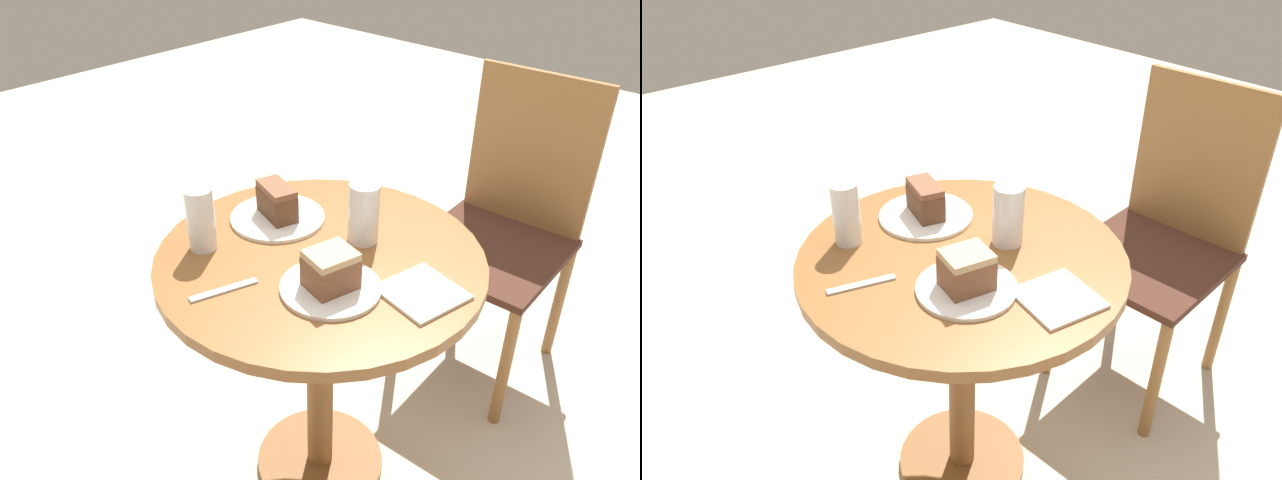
{
  "view_description": "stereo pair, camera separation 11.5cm",
  "coord_description": "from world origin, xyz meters",
  "views": [
    {
      "loc": [
        0.83,
        -0.89,
        1.56
      ],
      "look_at": [
        0.0,
        0.0,
        0.79
      ],
      "focal_mm": 35.0,
      "sensor_mm": 36.0,
      "label": 1
    },
    {
      "loc": [
        0.91,
        -0.81,
        1.56
      ],
      "look_at": [
        0.0,
        0.0,
        0.79
      ],
      "focal_mm": 35.0,
      "sensor_mm": 36.0,
      "label": 2
    }
  ],
  "objects": [
    {
      "name": "glass_lemonade",
      "position": [
        0.03,
        0.12,
        0.81
      ],
      "size": [
        0.07,
        0.07,
        0.15
      ],
      "color": "beige",
      "rests_on": "table"
    },
    {
      "name": "table",
      "position": [
        0.0,
        0.0,
        0.58
      ],
      "size": [
        0.78,
        0.78,
        0.75
      ],
      "color": "brown",
      "rests_on": "ground_plane"
    },
    {
      "name": "cake_slice_far",
      "position": [
        0.11,
        -0.08,
        0.8
      ],
      "size": [
        0.11,
        0.12,
        0.09
      ],
      "rotation": [
        0.0,
        0.0,
        2.91
      ],
      "color": "brown",
      "rests_on": "plate_far"
    },
    {
      "name": "napkin_stack",
      "position": [
        0.26,
        0.04,
        0.75
      ],
      "size": [
        0.18,
        0.18,
        0.01
      ],
      "rotation": [
        0.0,
        0.0,
        -0.2
      ],
      "color": "silver",
      "rests_on": "table"
    },
    {
      "name": "chair",
      "position": [
        0.09,
        0.78,
        0.51
      ],
      "size": [
        0.46,
        0.49,
        0.99
      ],
      "rotation": [
        0.0,
        0.0,
        0.06
      ],
      "color": "olive",
      "rests_on": "ground_plane"
    },
    {
      "name": "spoon",
      "position": [
        -0.05,
        -0.25,
        0.75
      ],
      "size": [
        0.07,
        0.15,
        0.0
      ],
      "rotation": [
        0.0,
        0.0,
        1.25
      ],
      "color": "silver",
      "rests_on": "table"
    },
    {
      "name": "cake_slice_near",
      "position": [
        -0.19,
        0.05,
        0.8
      ],
      "size": [
        0.13,
        0.1,
        0.09
      ],
      "rotation": [
        0.0,
        0.0,
        4.41
      ],
      "color": "brown",
      "rests_on": "plate_near"
    },
    {
      "name": "glass_water",
      "position": [
        -0.22,
        -0.17,
        0.82
      ],
      "size": [
        0.07,
        0.07,
        0.16
      ],
      "color": "silver",
      "rests_on": "table"
    },
    {
      "name": "ground_plane",
      "position": [
        0.0,
        0.0,
        0.0
      ],
      "size": [
        8.0,
        8.0,
        0.0
      ],
      "primitive_type": "plane",
      "color": "beige"
    },
    {
      "name": "plate_near",
      "position": [
        -0.19,
        0.05,
        0.75
      ],
      "size": [
        0.24,
        0.24,
        0.01
      ],
      "color": "white",
      "rests_on": "table"
    },
    {
      "name": "plate_far",
      "position": [
        0.11,
        -0.08,
        0.75
      ],
      "size": [
        0.22,
        0.22,
        0.01
      ],
      "color": "white",
      "rests_on": "table"
    }
  ]
}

